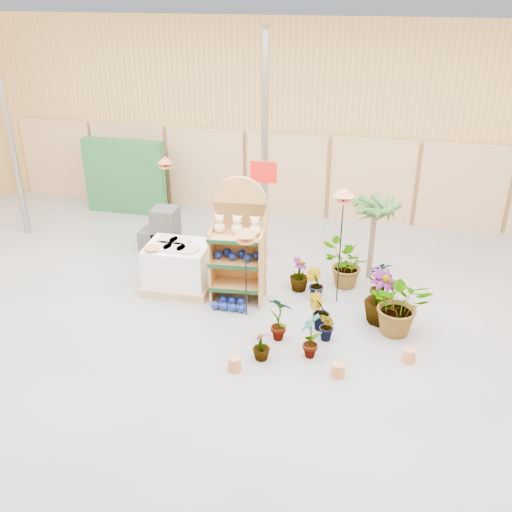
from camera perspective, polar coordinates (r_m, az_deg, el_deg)
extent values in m
cube|color=slate|center=(8.96, -4.13, -10.00)|extent=(15.00, 12.00, 0.10)
cube|color=white|center=(7.28, -5.35, 20.73)|extent=(15.00, 12.00, 0.10)
cube|color=tan|center=(13.46, 3.27, 13.32)|extent=(15.00, 0.10, 4.50)
cylinder|color=gray|center=(13.30, -23.43, 11.11)|extent=(0.14, 0.14, 4.50)
cylinder|color=gray|center=(11.03, 0.87, 10.49)|extent=(0.14, 0.14, 4.50)
cube|color=tan|center=(15.81, -19.16, 9.20)|extent=(1.90, 0.06, 2.00)
cube|color=tan|center=(14.87, -12.49, 9.00)|extent=(1.90, 0.06, 2.00)
cube|color=tan|center=(14.14, -5.04, 8.64)|extent=(1.90, 0.06, 2.00)
cube|color=tan|center=(13.67, 3.04, 8.09)|extent=(1.90, 0.06, 2.00)
cube|color=tan|center=(13.48, 11.50, 7.34)|extent=(1.90, 0.06, 2.00)
cube|color=tan|center=(13.59, 19.97, 6.43)|extent=(1.90, 0.06, 2.00)
cube|color=#B27C42|center=(10.11, -1.56, 0.69)|extent=(0.94, 0.17, 1.76)
cylinder|color=#B27C42|center=(9.76, -1.62, 5.36)|extent=(0.94, 0.17, 0.93)
cube|color=#B27C42|center=(10.14, -1.90, -2.86)|extent=(0.94, 0.60, 0.04)
cube|color=#0F3819|center=(9.92, -2.29, -3.57)|extent=(0.89, 0.12, 0.06)
cube|color=#B27C42|center=(9.92, -1.94, -0.50)|extent=(0.94, 0.60, 0.04)
cube|color=#0F3819|center=(9.70, -2.34, -1.17)|extent=(0.89, 0.12, 0.06)
cube|color=#B27C42|center=(9.72, -1.98, 1.96)|extent=(0.94, 0.60, 0.04)
cube|color=#0F3819|center=(9.49, -2.39, 1.33)|extent=(0.89, 0.12, 0.06)
cube|color=#B27C42|center=(10.08, -4.38, -0.77)|extent=(0.09, 0.52, 1.35)
cube|color=#B27C42|center=(9.87, 0.57, -1.31)|extent=(0.09, 0.52, 1.35)
sphere|color=beige|center=(9.81, -3.65, 2.87)|extent=(0.19, 0.19, 0.19)
sphere|color=beige|center=(9.75, -3.68, 3.71)|extent=(0.15, 0.15, 0.15)
sphere|color=beige|center=(9.73, -1.90, 2.74)|extent=(0.20, 0.20, 0.20)
sphere|color=beige|center=(9.67, -1.91, 3.61)|extent=(0.15, 0.15, 0.15)
sphere|color=beige|center=(9.66, -0.11, 2.60)|extent=(0.21, 0.21, 0.21)
sphere|color=beige|center=(9.59, -0.11, 3.51)|extent=(0.15, 0.15, 0.15)
sphere|color=navy|center=(9.94, -3.83, 0.15)|extent=(0.16, 0.16, 0.16)
sphere|color=navy|center=(10.02, -2.90, 0.37)|extent=(0.16, 0.16, 0.16)
sphere|color=navy|center=(9.88, -2.35, -0.01)|extent=(0.16, 0.16, 0.16)
sphere|color=navy|center=(9.95, -1.43, 0.22)|extent=(0.16, 0.16, 0.16)
sphere|color=navy|center=(9.81, -0.86, -0.16)|extent=(0.16, 0.16, 0.16)
sphere|color=navy|center=(9.90, 0.06, 0.07)|extent=(0.16, 0.16, 0.16)
sphere|color=navy|center=(9.99, -4.10, -4.96)|extent=(0.15, 0.15, 0.15)
sphere|color=navy|center=(10.17, -3.27, -4.33)|extent=(0.15, 0.15, 0.15)
sphere|color=navy|center=(9.95, -3.21, -5.07)|extent=(0.15, 0.15, 0.15)
sphere|color=navy|center=(10.13, -2.40, -4.44)|extent=(0.15, 0.15, 0.15)
sphere|color=navy|center=(9.91, -2.32, -5.18)|extent=(0.15, 0.15, 0.15)
sphere|color=navy|center=(10.09, -1.52, -4.55)|extent=(0.15, 0.15, 0.15)
sphere|color=navy|center=(9.88, -1.42, -5.30)|extent=(0.15, 0.15, 0.15)
cube|color=tan|center=(10.74, -7.62, -2.75)|extent=(1.25, 1.05, 0.15)
cube|color=white|center=(10.54, -7.76, -0.69)|extent=(1.14, 0.95, 0.71)
cylinder|color=#BCB3A1|center=(10.34, -9.50, 0.95)|extent=(0.41, 0.41, 0.04)
cylinder|color=#BCB3A1|center=(10.25, -8.18, 0.81)|extent=(0.41, 0.41, 0.04)
cylinder|color=#BCB3A1|center=(10.16, -6.84, 0.68)|extent=(0.41, 0.41, 0.04)
cylinder|color=#BCB3A1|center=(10.59, -8.89, 1.63)|extent=(0.41, 0.41, 0.04)
cylinder|color=#BCB3A1|center=(10.51, -7.60, 1.51)|extent=(0.41, 0.41, 0.04)
cube|color=#323232|center=(12.03, -8.90, 1.38)|extent=(0.50, 0.50, 0.50)
cube|color=#323232|center=(11.84, -9.07, 3.58)|extent=(0.50, 0.50, 0.50)
cube|color=#323232|center=(12.14, -10.22, 1.51)|extent=(0.50, 0.50, 0.50)
cube|color=#215D2C|center=(14.19, -12.92, 7.73)|extent=(2.00, 0.30, 1.80)
cylinder|color=gray|center=(10.92, 0.78, 3.95)|extent=(0.05, 0.05, 2.20)
cube|color=red|center=(10.58, 0.76, 8.39)|extent=(0.50, 0.03, 0.40)
cylinder|color=black|center=(9.49, -1.00, -2.32)|extent=(0.02, 0.02, 1.40)
cylinder|color=#C77548|center=(9.18, -1.03, 1.54)|extent=(0.30, 0.30, 0.02)
cone|color=#C77548|center=(9.11, -1.04, 2.51)|extent=(0.34, 0.34, 0.14)
cylinder|color=black|center=(9.89, 8.37, 0.26)|extent=(0.02, 0.02, 1.91)
cylinder|color=#C77548|center=(9.52, 8.74, 5.42)|extent=(0.30, 0.30, 0.02)
cone|color=#C77548|center=(9.46, 8.81, 6.39)|extent=(0.34, 0.34, 0.14)
cylinder|color=black|center=(13.13, -8.81, 5.78)|extent=(0.02, 0.02, 1.45)
cylinder|color=#C77548|center=(12.90, -9.03, 8.79)|extent=(0.30, 0.30, 0.02)
cone|color=#C77548|center=(12.85, -9.08, 9.51)|extent=(0.34, 0.34, 0.14)
cylinder|color=brown|center=(10.98, 11.48, 1.07)|extent=(0.10, 0.10, 1.34)
imported|color=#315A27|center=(9.02, 2.37, -6.18)|extent=(0.50, 0.42, 0.80)
imported|color=#315A27|center=(9.36, 6.33, -5.58)|extent=(0.44, 0.40, 0.66)
imported|color=#315A27|center=(9.64, 12.37, -4.03)|extent=(0.75, 0.75, 0.95)
imported|color=#315A27|center=(10.30, 12.18, -2.38)|extent=(0.51, 0.45, 0.81)
imported|color=#315A27|center=(10.23, 5.90, -2.81)|extent=(0.39, 0.35, 0.59)
imported|color=#315A27|center=(10.62, 8.95, -0.91)|extent=(1.07, 1.08, 0.91)
imported|color=#315A27|center=(8.67, 0.54, -8.95)|extent=(0.35, 0.35, 0.48)
imported|color=#315A27|center=(8.69, 5.49, -7.85)|extent=(0.33, 0.44, 0.76)
imported|color=#315A27|center=(9.13, 7.15, -7.02)|extent=(0.36, 0.37, 0.52)
imported|color=#315A27|center=(9.41, 14.23, -4.67)|extent=(0.97, 0.85, 1.07)
imported|color=#315A27|center=(10.48, 4.34, -1.84)|extent=(0.38, 0.38, 0.64)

